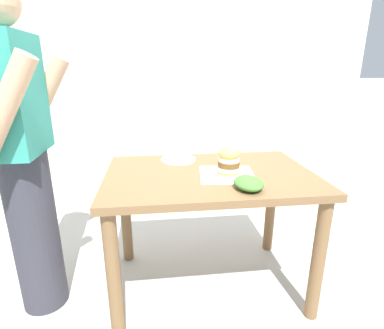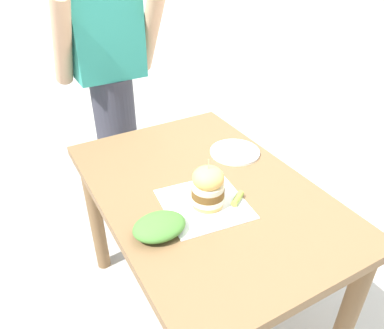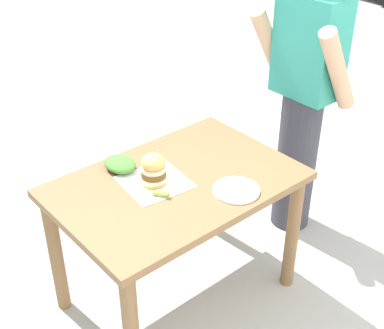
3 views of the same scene
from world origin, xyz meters
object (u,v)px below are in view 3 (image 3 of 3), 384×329
object	(u,v)px
pickle_spear	(161,194)
patio_table	(176,202)
sandwich	(153,169)
diner_across_table	(304,97)
side_plate_with_forks	(236,190)
side_salad	(120,164)

from	to	relation	value
pickle_spear	patio_table	bearing A→B (deg)	113.14
sandwich	pickle_spear	bearing A→B (deg)	-20.68
diner_across_table	patio_table	bearing A→B (deg)	-88.01
side_plate_with_forks	side_salad	world-z (taller)	side_salad
patio_table	sandwich	bearing A→B (deg)	-115.43
side_salad	sandwich	bearing A→B (deg)	12.53
sandwich	diner_across_table	distance (m)	1.06
pickle_spear	side_salad	world-z (taller)	side_salad
patio_table	side_salad	bearing A→B (deg)	-150.95
patio_table	sandwich	distance (m)	0.23
pickle_spear	diner_across_table	size ratio (longest dim) A/B	0.04
sandwich	pickle_spear	distance (m)	0.13
sandwich	pickle_spear	xyz separation A→B (m)	(0.10, -0.04, -0.07)
side_plate_with_forks	side_salad	distance (m)	0.59
patio_table	sandwich	world-z (taller)	sandwich
side_salad	patio_table	bearing A→B (deg)	29.05
pickle_spear	diner_across_table	world-z (taller)	diner_across_table
sandwich	side_plate_with_forks	xyz separation A→B (m)	(0.30, 0.25, -0.07)
patio_table	diner_across_table	size ratio (longest dim) A/B	0.68
side_salad	diner_across_table	world-z (taller)	diner_across_table
side_plate_with_forks	diner_across_table	world-z (taller)	diner_across_table
patio_table	diner_across_table	bearing A→B (deg)	91.99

